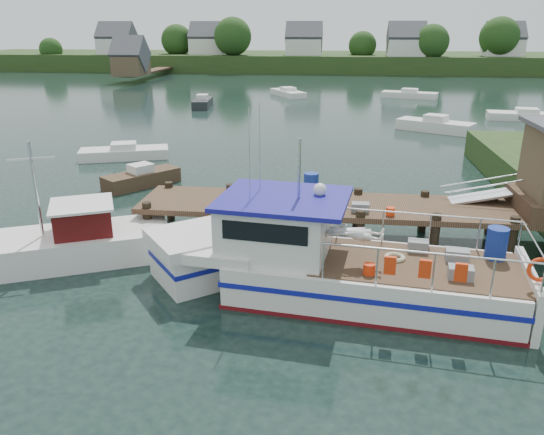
# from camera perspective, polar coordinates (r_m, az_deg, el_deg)

# --- Properties ---
(ground_plane) EXTENTS (160.00, 160.00, 0.00)m
(ground_plane) POSITION_cam_1_polar(r_m,az_deg,el_deg) (19.88, 3.39, -2.19)
(ground_plane) COLOR black
(far_shore) EXTENTS (140.00, 42.55, 9.22)m
(far_shore) POSITION_cam_1_polar(r_m,az_deg,el_deg) (100.93, 6.60, 16.64)
(far_shore) COLOR #29401A
(far_shore) RESTS_ON ground
(dock) EXTENTS (16.60, 3.00, 4.78)m
(dock) POSITION_cam_1_polar(r_m,az_deg,el_deg) (19.90, 22.61, 3.13)
(dock) COLOR #483222
(dock) RESTS_ON ground
(lobster_boat) EXTENTS (11.39, 4.46, 5.48)m
(lobster_boat) POSITION_cam_1_polar(r_m,az_deg,el_deg) (15.47, 5.58, -4.90)
(lobster_boat) COLOR silver
(lobster_boat) RESTS_ON ground
(work_boat) EXTENTS (7.59, 4.96, 4.13)m
(work_boat) POSITION_cam_1_polar(r_m,az_deg,el_deg) (18.98, -22.00, -2.65)
(work_boat) COLOR silver
(work_boat) RESTS_ON ground
(moored_rowboat) EXTENTS (3.39, 3.77, 1.10)m
(moored_rowboat) POSITION_cam_1_polar(r_m,az_deg,el_deg) (27.07, -13.85, 4.17)
(moored_rowboat) COLOR #483222
(moored_rowboat) RESTS_ON ground
(moored_far) EXTENTS (6.34, 3.62, 1.02)m
(moored_far) POSITION_cam_1_polar(r_m,az_deg,el_deg) (62.40, 14.58, 12.69)
(moored_far) COLOR silver
(moored_far) RESTS_ON ground
(moored_a) EXTENTS (5.44, 3.30, 0.95)m
(moored_a) POSITION_cam_1_polar(r_m,az_deg,el_deg) (33.18, -15.59, 6.75)
(moored_a) COLOR silver
(moored_a) RESTS_ON ground
(moored_b) EXTENTS (5.81, 4.39, 1.24)m
(moored_b) POSITION_cam_1_polar(r_m,az_deg,el_deg) (42.43, 17.14, 9.47)
(moored_b) COLOR silver
(moored_b) RESTS_ON ground
(moored_c) EXTENTS (6.45, 2.90, 0.98)m
(moored_c) POSITION_cam_1_polar(r_m,az_deg,el_deg) (50.54, 25.68, 9.85)
(moored_c) COLOR silver
(moored_c) RESTS_ON ground
(moored_d) EXTENTS (4.65, 6.10, 1.00)m
(moored_d) POSITION_cam_1_polar(r_m,az_deg,el_deg) (62.19, 1.73, 13.27)
(moored_d) COLOR silver
(moored_d) RESTS_ON ground
(moored_e) EXTENTS (1.98, 4.62, 1.24)m
(moored_e) POSITION_cam_1_polar(r_m,az_deg,el_deg) (53.67, -7.48, 12.17)
(moored_e) COLOR black
(moored_e) RESTS_ON ground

